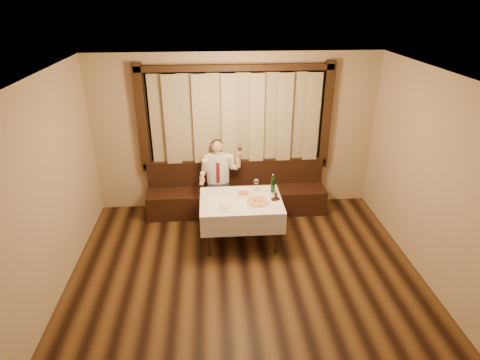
{
  "coord_description": "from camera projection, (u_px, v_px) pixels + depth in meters",
  "views": [
    {
      "loc": [
        -0.43,
        -3.77,
        3.68
      ],
      "look_at": [
        0.0,
        1.9,
        1.0
      ],
      "focal_mm": 30.0,
      "sensor_mm": 36.0,
      "label": 1
    }
  ],
  "objects": [
    {
      "name": "dining_table",
      "position": [
        241.0,
        206.0,
        6.26
      ],
      "size": [
        1.27,
        0.97,
        0.76
      ],
      "color": "black",
      "rests_on": "ground"
    },
    {
      "name": "table_wine_glass",
      "position": [
        256.0,
        182.0,
        6.44
      ],
      "size": [
        0.08,
        0.08,
        0.21
      ],
      "rotation": [
        0.0,
        0.0,
        0.31
      ],
      "color": "white",
      "rests_on": "dining_table"
    },
    {
      "name": "banquette",
      "position": [
        237.0,
        195.0,
        7.33
      ],
      "size": [
        3.2,
        0.61,
        0.94
      ],
      "color": "black",
      "rests_on": "ground"
    },
    {
      "name": "pasta_cream",
      "position": [
        225.0,
        206.0,
        5.96
      ],
      "size": [
        0.27,
        0.27,
        0.09
      ],
      "rotation": [
        0.0,
        0.0,
        0.13
      ],
      "color": "white",
      "rests_on": "dining_table"
    },
    {
      "name": "green_bottle",
      "position": [
        273.0,
        185.0,
        6.39
      ],
      "size": [
        0.07,
        0.07,
        0.31
      ],
      "rotation": [
        0.0,
        0.0,
        -0.41
      ],
      "color": "#104B1C",
      "rests_on": "dining_table"
    },
    {
      "name": "seated_man",
      "position": [
        218.0,
        173.0,
        7.01
      ],
      "size": [
        0.75,
        0.56,
        1.38
      ],
      "color": "black",
      "rests_on": "ground"
    },
    {
      "name": "cruet_caddy",
      "position": [
        275.0,
        197.0,
        6.18
      ],
      "size": [
        0.13,
        0.09,
        0.13
      ],
      "rotation": [
        0.0,
        0.0,
        0.24
      ],
      "color": "black",
      "rests_on": "dining_table"
    },
    {
      "name": "room",
      "position": [
        245.0,
        176.0,
        5.24
      ],
      "size": [
        5.01,
        6.01,
        2.81
      ],
      "color": "black",
      "rests_on": "ground"
    },
    {
      "name": "pizza",
      "position": [
        257.0,
        202.0,
        6.12
      ],
      "size": [
        0.35,
        0.35,
        0.04
      ],
      "rotation": [
        0.0,
        0.0,
        0.01
      ],
      "color": "white",
      "rests_on": "dining_table"
    },
    {
      "name": "pasta_red",
      "position": [
        243.0,
        192.0,
        6.36
      ],
      "size": [
        0.28,
        0.28,
        0.09
      ],
      "rotation": [
        0.0,
        0.0,
        0.11
      ],
      "color": "white",
      "rests_on": "dining_table"
    }
  ]
}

